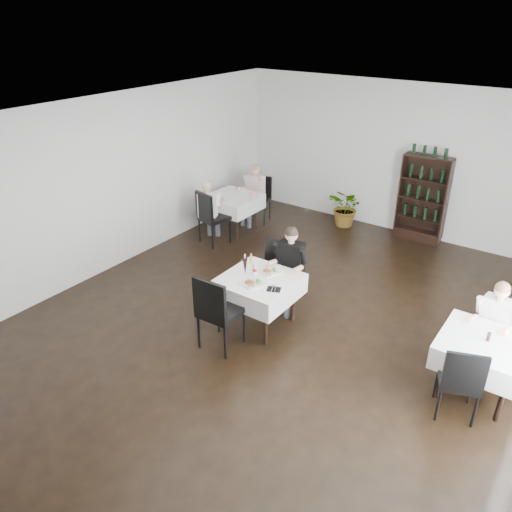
{
  "coord_description": "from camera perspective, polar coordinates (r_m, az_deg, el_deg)",
  "views": [
    {
      "loc": [
        3.25,
        -5.1,
        4.26
      ],
      "look_at": [
        -0.49,
        0.2,
        0.99
      ],
      "focal_mm": 35.0,
      "sensor_mm": 36.0,
      "label": 1
    }
  ],
  "objects": [
    {
      "name": "wine_shelf",
      "position": [
        10.36,
        18.49,
        6.14
      ],
      "size": [
        0.9,
        0.28,
        1.75
      ],
      "color": "black",
      "rests_on": "ground"
    },
    {
      "name": "right_chair_near",
      "position": [
        6.13,
        22.35,
        -12.81
      ],
      "size": [
        0.57,
        0.58,
        0.98
      ],
      "color": "black",
      "rests_on": "ground"
    },
    {
      "name": "pilsner_lager",
      "position": [
        7.25,
        -0.54,
        -0.93
      ],
      "size": [
        0.07,
        0.07,
        0.29
      ],
      "color": "gold",
      "rests_on": "main_table"
    },
    {
      "name": "diner_left_near",
      "position": [
        9.84,
        -5.41,
        5.73
      ],
      "size": [
        0.57,
        0.6,
        1.28
      ],
      "color": "#45464E",
      "rests_on": "ground"
    },
    {
      "name": "plate_far",
      "position": [
        7.25,
        1.57,
        -1.82
      ],
      "size": [
        0.34,
        0.34,
        0.08
      ],
      "color": "white",
      "rests_on": "main_table"
    },
    {
      "name": "main_table",
      "position": [
        7.2,
        0.34,
        -3.58
      ],
      "size": [
        1.03,
        1.03,
        0.77
      ],
      "color": "black",
      "rests_on": "ground"
    },
    {
      "name": "left_chair_far",
      "position": [
        10.86,
        0.45,
        6.87
      ],
      "size": [
        0.55,
        0.55,
        0.98
      ],
      "color": "black",
      "rests_on": "ground"
    },
    {
      "name": "left_table",
      "position": [
        10.31,
        -2.66,
        6.1
      ],
      "size": [
        0.98,
        0.98,
        0.77
      ],
      "color": "black",
      "rests_on": "ground"
    },
    {
      "name": "potted_tree",
      "position": [
        10.78,
        10.33,
        5.45
      ],
      "size": [
        0.87,
        0.8,
        0.83
      ],
      "primitive_type": "imported",
      "rotation": [
        0.0,
        0.0,
        -0.24
      ],
      "color": "#28521C",
      "rests_on": "ground"
    },
    {
      "name": "pepper_mill",
      "position": [
        6.44,
        25.04,
        -8.36
      ],
      "size": [
        0.05,
        0.05,
        0.11
      ],
      "primitive_type": "cylinder",
      "rotation": [
        0.0,
        0.0,
        -0.07
      ],
      "color": "black",
      "rests_on": "right_table"
    },
    {
      "name": "plate_near",
      "position": [
        6.95,
        -0.37,
        -3.15
      ],
      "size": [
        0.35,
        0.35,
        0.09
      ],
      "color": "white",
      "rests_on": "main_table"
    },
    {
      "name": "napkin_cutlery",
      "position": [
        6.85,
        2.05,
        -3.8
      ],
      "size": [
        0.23,
        0.21,
        0.02
      ],
      "color": "black",
      "rests_on": "main_table"
    },
    {
      "name": "coke_bottle",
      "position": [
        7.17,
        -0.15,
        -1.48
      ],
      "size": [
        0.06,
        0.06,
        0.23
      ],
      "color": "silver",
      "rests_on": "main_table"
    },
    {
      "name": "left_chair_near",
      "position": [
        9.74,
        -5.25,
        4.73
      ],
      "size": [
        0.6,
        0.6,
        1.09
      ],
      "color": "black",
      "rests_on": "ground"
    },
    {
      "name": "pilsner_dark",
      "position": [
        7.16,
        -1.25,
        -1.16
      ],
      "size": [
        0.08,
        0.08,
        0.33
      ],
      "color": "black",
      "rests_on": "main_table"
    },
    {
      "name": "right_table",
      "position": [
        6.54,
        24.47,
        -9.87
      ],
      "size": [
        0.98,
        0.98,
        0.77
      ],
      "color": "black",
      "rests_on": "ground"
    },
    {
      "name": "main_chair_far",
      "position": [
        7.72,
        2.52,
        -1.58
      ],
      "size": [
        0.62,
        0.62,
        1.04
      ],
      "color": "black",
      "rests_on": "ground"
    },
    {
      "name": "diner_right_far",
      "position": [
        6.92,
        25.45,
        -6.75
      ],
      "size": [
        0.51,
        0.52,
        1.28
      ],
      "color": "#45464E",
      "rests_on": "ground"
    },
    {
      "name": "diner_left_far",
      "position": [
        10.63,
        -0.29,
        7.55
      ],
      "size": [
        0.51,
        0.51,
        1.3
      ],
      "color": "#45464E",
      "rests_on": "ground"
    },
    {
      "name": "diner_main",
      "position": [
        7.52,
        3.77,
        -0.81
      ],
      "size": [
        0.54,
        0.56,
        1.35
      ],
      "color": "#45464E",
      "rests_on": "ground"
    },
    {
      "name": "right_chair_far",
      "position": [
        7.21,
        26.13,
        -7.23
      ],
      "size": [
        0.57,
        0.57,
        0.97
      ],
      "color": "black",
      "rests_on": "ground"
    },
    {
      "name": "room_shell",
      "position": [
        6.65,
        2.49,
        2.22
      ],
      "size": [
        9.0,
        9.0,
        9.0
      ],
      "color": "black",
      "rests_on": "ground"
    },
    {
      "name": "main_chair_near",
      "position": [
        6.69,
        -4.54,
        -6.02
      ],
      "size": [
        0.53,
        0.54,
        1.13
      ],
      "color": "black",
      "rests_on": "ground"
    }
  ]
}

